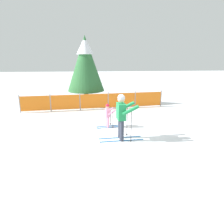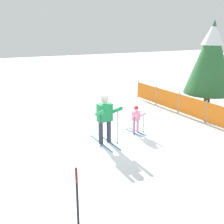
{
  "view_description": "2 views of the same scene",
  "coord_description": "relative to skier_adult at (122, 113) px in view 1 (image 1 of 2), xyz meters",
  "views": [
    {
      "loc": [
        -0.93,
        -8.21,
        3.35
      ],
      "look_at": [
        -0.27,
        0.86,
        0.82
      ],
      "focal_mm": 35.0,
      "sensor_mm": 36.0,
      "label": 1
    },
    {
      "loc": [
        8.62,
        -3.83,
        4.05
      ],
      "look_at": [
        -0.25,
        0.14,
        1.04
      ],
      "focal_mm": 45.0,
      "sensor_mm": 36.0,
      "label": 2
    }
  ],
  "objects": [
    {
      "name": "skier_child",
      "position": [
        -0.45,
        1.5,
        -0.45
      ],
      "size": [
        1.05,
        0.52,
        1.09
      ],
      "rotation": [
        0.0,
        0.0,
        0.18
      ],
      "color": "#1966B2",
      "rests_on": "ground_plane"
    },
    {
      "name": "conifer_far",
      "position": [
        -1.6,
        6.05,
        1.57
      ],
      "size": [
        2.32,
        2.32,
        4.31
      ],
      "color": "#4C3823",
      "rests_on": "ground_plane"
    },
    {
      "name": "skier_adult",
      "position": [
        0.0,
        0.0,
        0.0
      ],
      "size": [
        1.74,
        0.81,
        1.81
      ],
      "rotation": [
        0.0,
        0.0,
        0.1
      ],
      "color": "#1966B2",
      "rests_on": "ground_plane"
    },
    {
      "name": "safety_fence",
      "position": [
        -1.09,
        4.71,
        -0.58
      ],
      "size": [
        8.39,
        0.96,
        1.01
      ],
      "rotation": [
        0.0,
        0.0,
        0.11
      ],
      "color": "gray",
      "rests_on": "ground_plane"
    },
    {
      "name": "ground_plane",
      "position": [
        -0.03,
        0.24,
        -1.09
      ],
      "size": [
        60.0,
        60.0,
        0.0
      ],
      "primitive_type": "plane",
      "color": "white"
    }
  ]
}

